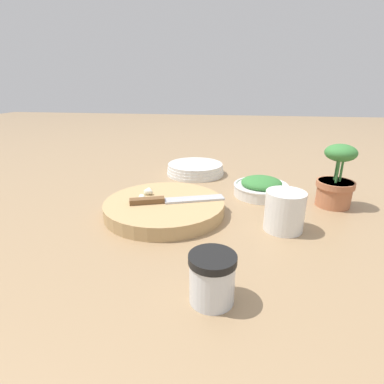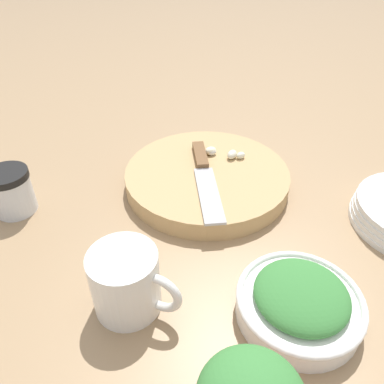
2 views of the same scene
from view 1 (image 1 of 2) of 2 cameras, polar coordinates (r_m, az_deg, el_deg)
name	(u,v)px [view 1 (image 1 of 2)]	position (r m, az deg, el deg)	size (l,w,h in m)	color
ground_plane	(210,212)	(0.78, 3.42, -3.84)	(5.00, 5.00, 0.00)	#997A56
cutting_board	(165,207)	(0.77, -5.26, -2.88)	(0.30, 0.30, 0.03)	tan
chef_knife	(172,200)	(0.75, -3.89, -1.50)	(0.11, 0.23, 0.01)	brown
garlic_cloves	(146,194)	(0.79, -8.82, -0.39)	(0.08, 0.03, 0.02)	silver
herb_bowl	(261,187)	(0.91, 13.02, 0.91)	(0.16, 0.16, 0.06)	silver
spice_jar	(212,278)	(0.47, 3.85, -16.03)	(0.07, 0.07, 0.08)	silver
coffee_mug	(284,210)	(0.70, 17.21, -3.38)	(0.12, 0.09, 0.09)	silver
plate_stack	(195,169)	(1.09, 0.63, 4.39)	(0.21, 0.21, 0.04)	silver
potted_herb	(336,181)	(0.88, 25.75, 1.97)	(0.10, 0.10, 0.17)	#B26B47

